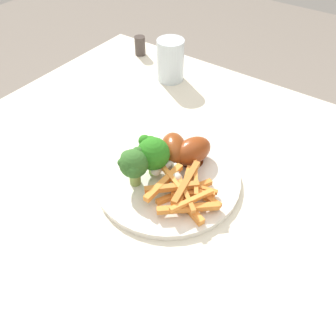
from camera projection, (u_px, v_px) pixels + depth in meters
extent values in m
cube|color=silver|center=(207.00, 198.00, 0.65)|extent=(1.13, 0.83, 0.03)
cylinder|color=#ACA695|center=(132.00, 143.00, 1.32)|extent=(0.06, 0.06, 0.70)
cylinder|color=white|center=(168.00, 178.00, 0.66)|extent=(0.27, 0.27, 0.01)
cylinder|color=#879E4B|center=(135.00, 177.00, 0.63)|extent=(0.02, 0.02, 0.03)
sphere|color=#336627|center=(134.00, 164.00, 0.60)|extent=(0.05, 0.05, 0.05)
sphere|color=#336627|center=(122.00, 163.00, 0.60)|extent=(0.02, 0.02, 0.02)
sphere|color=#336627|center=(135.00, 169.00, 0.59)|extent=(0.02, 0.02, 0.02)
sphere|color=#336627|center=(134.00, 171.00, 0.59)|extent=(0.03, 0.03, 0.03)
sphere|color=#336627|center=(128.00, 158.00, 0.61)|extent=(0.03, 0.03, 0.03)
sphere|color=#336627|center=(139.00, 168.00, 0.60)|extent=(0.02, 0.02, 0.02)
sphere|color=#336627|center=(138.00, 153.00, 0.61)|extent=(0.02, 0.02, 0.02)
cylinder|color=#8AB24D|center=(154.00, 168.00, 0.65)|extent=(0.02, 0.02, 0.02)
sphere|color=#28781C|center=(153.00, 154.00, 0.62)|extent=(0.06, 0.06, 0.06)
sphere|color=#28781C|center=(150.00, 143.00, 0.63)|extent=(0.03, 0.03, 0.03)
sphere|color=#28781C|center=(144.00, 154.00, 0.63)|extent=(0.02, 0.02, 0.02)
sphere|color=#28781C|center=(145.00, 141.00, 0.63)|extent=(0.02, 0.02, 0.02)
cube|color=orange|center=(185.00, 192.00, 0.62)|extent=(0.06, 0.10, 0.01)
cube|color=#C3742E|center=(186.00, 182.00, 0.60)|extent=(0.03, 0.10, 0.01)
cube|color=orange|center=(194.00, 201.00, 0.58)|extent=(0.04, 0.08, 0.01)
cube|color=orange|center=(185.00, 185.00, 0.61)|extent=(0.04, 0.09, 0.01)
cube|color=orange|center=(193.00, 194.00, 0.60)|extent=(0.07, 0.05, 0.01)
cube|color=orange|center=(166.00, 171.00, 0.62)|extent=(0.09, 0.05, 0.01)
cube|color=orange|center=(172.00, 187.00, 0.60)|extent=(0.07, 0.07, 0.01)
cube|color=#BF712E|center=(186.00, 190.00, 0.62)|extent=(0.04, 0.09, 0.01)
cube|color=orange|center=(186.00, 193.00, 0.59)|extent=(0.07, 0.06, 0.01)
cube|color=orange|center=(205.00, 196.00, 0.60)|extent=(0.07, 0.02, 0.01)
cube|color=orange|center=(189.00, 209.00, 0.59)|extent=(0.07, 0.04, 0.01)
cube|color=orange|center=(194.00, 174.00, 0.62)|extent=(0.06, 0.09, 0.01)
cube|color=orange|center=(164.00, 182.00, 0.60)|extent=(0.01, 0.10, 0.01)
cube|color=orange|center=(186.00, 207.00, 0.58)|extent=(0.09, 0.08, 0.01)
cube|color=orange|center=(199.00, 188.00, 0.62)|extent=(0.07, 0.02, 0.01)
cylinder|color=#5B220C|center=(173.00, 158.00, 0.68)|extent=(0.04, 0.04, 0.00)
ellipsoid|color=brown|center=(173.00, 149.00, 0.67)|extent=(0.09, 0.09, 0.05)
cylinder|color=beige|center=(176.00, 171.00, 0.63)|extent=(0.03, 0.03, 0.01)
sphere|color=silver|center=(177.00, 178.00, 0.62)|extent=(0.02, 0.02, 0.02)
cylinder|color=#61220C|center=(192.00, 160.00, 0.68)|extent=(0.04, 0.04, 0.00)
ellipsoid|color=#8B3815|center=(192.00, 151.00, 0.66)|extent=(0.07, 0.09, 0.05)
cylinder|color=beige|center=(165.00, 166.00, 0.64)|extent=(0.02, 0.04, 0.01)
sphere|color=silver|center=(156.00, 171.00, 0.63)|extent=(0.02, 0.02, 0.02)
cylinder|color=silver|center=(170.00, 60.00, 0.88)|extent=(0.07, 0.07, 0.10)
cylinder|color=#423833|center=(140.00, 46.00, 0.99)|extent=(0.03, 0.03, 0.05)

